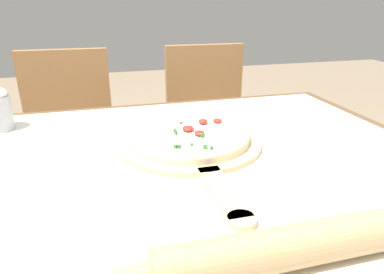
{
  "coord_description": "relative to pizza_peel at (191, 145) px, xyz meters",
  "views": [
    {
      "loc": [
        -0.16,
        -0.66,
        1.1
      ],
      "look_at": [
        0.03,
        0.09,
        0.79
      ],
      "focal_mm": 32.0,
      "sensor_mm": 36.0,
      "label": 1
    }
  ],
  "objects": [
    {
      "name": "rolling_pin",
      "position": [
        0.01,
        -0.43,
        0.02
      ],
      "size": [
        0.43,
        0.06,
        0.06
      ],
      "rotation": [
        0.0,
        0.0,
        -0.0
      ],
      "color": "tan",
      "rests_on": "towel_cloth"
    },
    {
      "name": "towel_cloth",
      "position": [
        -0.03,
        -0.09,
        -0.01
      ],
      "size": [
        1.19,
        0.95,
        0.0
      ],
      "color": "white",
      "rests_on": "dining_table"
    },
    {
      "name": "chair_left",
      "position": [
        -0.36,
        0.74,
        -0.24
      ],
      "size": [
        0.41,
        0.41,
        0.9
      ],
      "rotation": [
        0.0,
        0.0,
        -0.03
      ],
      "color": "#A37547",
      "rests_on": "ground_plane"
    },
    {
      "name": "dining_table",
      "position": [
        -0.03,
        -0.09,
        -0.11
      ],
      "size": [
        1.27,
        1.03,
        0.76
      ],
      "color": "brown",
      "rests_on": "ground_plane"
    },
    {
      "name": "chair_right",
      "position": [
        0.28,
        0.74,
        -0.24
      ],
      "size": [
        0.41,
        0.41,
        0.9
      ],
      "rotation": [
        0.0,
        0.0,
        -0.02
      ],
      "color": "#A37547",
      "rests_on": "ground_plane"
    },
    {
      "name": "pizza",
      "position": [
        0.0,
        0.02,
        0.02
      ],
      "size": [
        0.3,
        0.3,
        0.03
      ],
      "color": "beige",
      "rests_on": "pizza_peel"
    },
    {
      "name": "pizza_peel",
      "position": [
        0.0,
        0.0,
        0.0
      ],
      "size": [
        0.36,
        0.55,
        0.01
      ],
      "color": "#D6B784",
      "rests_on": "towel_cloth"
    }
  ]
}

